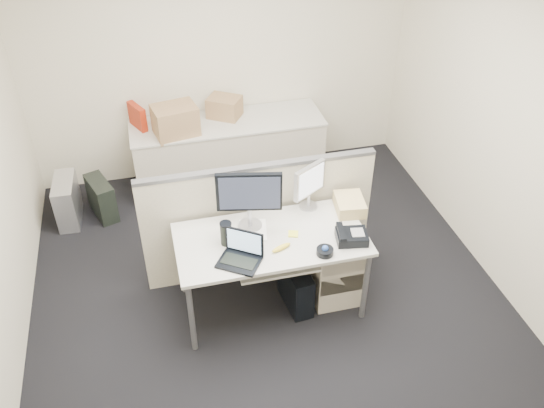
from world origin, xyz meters
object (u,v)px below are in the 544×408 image
object	(u,v)px
desk	(271,244)
monitor_main	(249,201)
laptop	(239,252)
desk_phone	(352,237)

from	to	relation	value
desk	monitor_main	size ratio (longest dim) A/B	2.94
desk	laptop	bearing A→B (deg)	-143.23
monitor_main	desk	bearing A→B (deg)	-42.09
laptop	desk_phone	bearing A→B (deg)	36.67
laptop	desk_phone	xyz separation A→B (m)	(0.90, 0.04, -0.08)
monitor_main	desk_phone	world-z (taller)	monitor_main
desk	laptop	distance (m)	0.42
desk	laptop	world-z (taller)	laptop
monitor_main	desk_phone	xyz separation A→B (m)	(0.73, -0.36, -0.22)
desk	desk_phone	size ratio (longest dim) A/B	6.32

